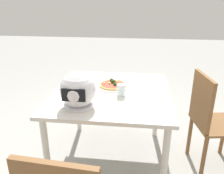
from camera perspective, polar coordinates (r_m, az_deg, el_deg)
The scene contains 7 objects.
ground_plane at distance 2.40m, azimuth -0.12°, elevation -17.15°, with size 14.00×14.00×0.00m, color #9E9E99.
dining_table at distance 2.06m, azimuth -0.13°, elevation -3.07°, with size 1.01×1.07×0.72m.
pizza_plate at distance 2.12m, azimuth 0.13°, elevation 0.15°, with size 0.29×0.29×0.01m, color white.
pizza at distance 2.12m, azimuth 0.13°, elevation 0.65°, with size 0.25×0.25×0.05m.
motorcycle_helmet at distance 1.73m, azimuth -8.42°, elevation -0.83°, with size 0.27×0.27×0.27m.
drinking_glass at distance 1.92m, azimuth 2.20°, elevation -0.77°, with size 0.07×0.07×0.10m, color silver.
chair_side at distance 2.22m, azimuth 22.93°, elevation -7.03°, with size 0.46×0.46×0.90m.
Camera 1 is at (-0.23, 1.86, 1.50)m, focal length 37.07 mm.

